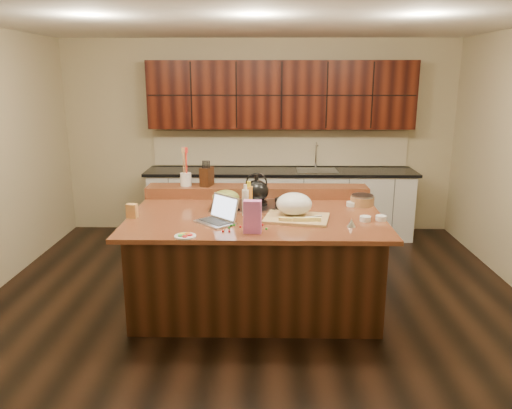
{
  "coord_description": "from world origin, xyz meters",
  "views": [
    {
      "loc": [
        0.08,
        -4.6,
        2.21
      ],
      "look_at": [
        0.0,
        0.05,
        1.0
      ],
      "focal_mm": 35.0,
      "sensor_mm": 36.0,
      "label": 1
    }
  ],
  "objects": [
    {
      "name": "pink_bag",
      "position": [
        -0.02,
        -0.59,
        1.06
      ],
      "size": [
        0.15,
        0.09,
        0.28
      ],
      "primitive_type": "cube",
      "rotation": [
        0.0,
        0.0,
        -0.07
      ],
      "color": "#DA66B8",
      "rests_on": "island"
    },
    {
      "name": "cooktop",
      "position": [
        0.0,
        0.3,
        0.94
      ],
      "size": [
        0.92,
        0.52,
        0.05
      ],
      "color": "gray",
      "rests_on": "island"
    },
    {
      "name": "gumdrop_9",
      "position": [
        0.02,
        -0.46,
        0.93
      ],
      "size": [
        0.02,
        0.02,
        0.02
      ],
      "primitive_type": "ellipsoid",
      "color": "#198C26",
      "rests_on": "island"
    },
    {
      "name": "gumdrop_12",
      "position": [
        -0.27,
        -0.57,
        0.93
      ],
      "size": [
        0.02,
        0.02,
        0.02
      ],
      "primitive_type": "ellipsoid",
      "color": "red",
      "rests_on": "island"
    },
    {
      "name": "gumdrop_11",
      "position": [
        -0.22,
        -0.48,
        0.93
      ],
      "size": [
        0.02,
        0.02,
        0.02
      ],
      "primitive_type": "ellipsoid",
      "color": "#198C26",
      "rests_on": "island"
    },
    {
      "name": "gumdrop_2",
      "position": [
        0.04,
        -0.55,
        0.93
      ],
      "size": [
        0.02,
        0.02,
        0.02
      ],
      "primitive_type": "ellipsoid",
      "color": "red",
      "rests_on": "island"
    },
    {
      "name": "gumdrop_5",
      "position": [
        -0.18,
        -0.4,
        0.93
      ],
      "size": [
        0.02,
        0.02,
        0.02
      ],
      "primitive_type": "ellipsoid",
      "color": "#198C26",
      "rests_on": "island"
    },
    {
      "name": "gumdrop_8",
      "position": [
        -0.13,
        -0.45,
        0.93
      ],
      "size": [
        0.02,
        0.02,
        0.02
      ],
      "primitive_type": "ellipsoid",
      "color": "red",
      "rests_on": "island"
    },
    {
      "name": "gumdrop_6",
      "position": [
        -0.21,
        -0.58,
        0.93
      ],
      "size": [
        0.02,
        0.02,
        0.02
      ],
      "primitive_type": "ellipsoid",
      "color": "red",
      "rests_on": "island"
    },
    {
      "name": "back_ledge",
      "position": [
        0.0,
        0.7,
        0.98
      ],
      "size": [
        2.4,
        0.3,
        0.12
      ],
      "primitive_type": "cube",
      "color": "black",
      "rests_on": "island"
    },
    {
      "name": "gumdrop_7",
      "position": [
        0.1,
        -0.51,
        0.93
      ],
      "size": [
        0.02,
        0.02,
        0.02
      ],
      "primitive_type": "ellipsoid",
      "color": "#198C26",
      "rests_on": "island"
    },
    {
      "name": "gumdrop_3",
      "position": [
        -0.27,
        -0.56,
        0.93
      ],
      "size": [
        0.02,
        0.02,
        0.02
      ],
      "primitive_type": "ellipsoid",
      "color": "#198C26",
      "rests_on": "island"
    },
    {
      "name": "gumdrop_10",
      "position": [
        0.05,
        -0.45,
        0.93
      ],
      "size": [
        0.02,
        0.02,
        0.02
      ],
      "primitive_type": "ellipsoid",
      "color": "red",
      "rests_on": "island"
    },
    {
      "name": "laptop",
      "position": [
        -0.33,
        -0.28,
        0.98
      ],
      "size": [
        0.43,
        0.43,
        0.24
      ],
      "rotation": [
        0.0,
        0.0,
        -0.79
      ],
      "color": "#B7B7BC",
      "rests_on": "island"
    },
    {
      "name": "utensil_crock",
      "position": [
        -0.78,
        0.7,
        1.11
      ],
      "size": [
        0.16,
        0.16,
        0.14
      ],
      "primitive_type": "cylinder",
      "rotation": [
        0.0,
        0.0,
        0.39
      ],
      "color": "white",
      "rests_on": "back_ledge"
    },
    {
      "name": "package_box",
      "position": [
        -1.15,
        -0.16,
        0.99
      ],
      "size": [
        0.1,
        0.08,
        0.13
      ],
      "primitive_type": "cube",
      "rotation": [
        0.0,
        0.0,
        -0.16
      ],
      "color": "#C68845",
      "rests_on": "island"
    },
    {
      "name": "ramekin_c",
      "position": [
        0.96,
        0.31,
        0.94
      ],
      "size": [
        0.13,
        0.13,
        0.04
      ],
      "primitive_type": "cylinder",
      "rotation": [
        0.0,
        0.0,
        0.37
      ],
      "color": "white",
      "rests_on": "island"
    },
    {
      "name": "gumdrop_4",
      "position": [
        0.07,
        -0.38,
        0.93
      ],
      "size": [
        0.02,
        0.02,
        0.02
      ],
      "primitive_type": "ellipsoid",
      "color": "red",
      "rests_on": "island"
    },
    {
      "name": "island",
      "position": [
        0.0,
        0.0,
        0.46
      ],
      "size": [
        2.4,
        1.6,
        0.92
      ],
      "color": "black",
      "rests_on": "ground"
    },
    {
      "name": "back_counter",
      "position": [
        0.3,
        2.23,
        0.98
      ],
      "size": [
        3.7,
        0.66,
        2.4
      ],
      "color": "silver",
      "rests_on": "ground"
    },
    {
      "name": "candy_plate",
      "position": [
        -0.57,
        -0.71,
        0.93
      ],
      "size": [
        0.24,
        0.24,
        0.01
      ],
      "primitive_type": "cylinder",
      "rotation": [
        0.0,
        0.0,
        -0.42
      ],
      "color": "white",
      "rests_on": "island"
    },
    {
      "name": "oil_bottle",
      "position": [
        -0.07,
        -0.01,
        1.06
      ],
      "size": [
        0.08,
        0.08,
        0.27
      ],
      "primitive_type": "cylinder",
      "rotation": [
        0.0,
        0.0,
        -0.13
      ],
      "color": "orange",
      "rests_on": "island"
    },
    {
      "name": "gumdrop_0",
      "position": [
        -0.01,
        -0.54,
        0.93
      ],
      "size": [
        0.02,
        0.02,
        0.02
      ],
      "primitive_type": "ellipsoid",
      "color": "red",
      "rests_on": "island"
    },
    {
      "name": "kettle",
      "position": [
        0.0,
        0.3,
        1.08
      ],
      "size": [
        0.31,
        0.31,
        0.22
      ],
      "primitive_type": "ellipsoid",
      "rotation": [
        0.0,
        0.0,
        0.32
      ],
      "color": "black",
      "rests_on": "cooktop"
    },
    {
      "name": "kitchen_timer",
      "position": [
        0.84,
        -0.4,
        0.96
      ],
      "size": [
        0.09,
        0.09,
        0.07
      ],
      "primitive_type": "cone",
      "rotation": [
        0.0,
        0.0,
        0.14
      ],
      "color": "silver",
      "rests_on": "island"
    },
    {
      "name": "ramekin_a",
      "position": [
        1.0,
        -0.22,
        0.94
      ],
      "size": [
        0.11,
        0.11,
        0.04
      ],
      "primitive_type": "cylinder",
      "rotation": [
        0.0,
        0.0,
        -0.14
      ],
      "color": "white",
      "rests_on": "island"
    },
    {
      "name": "ramekin_b",
      "position": [
        1.15,
        -0.2,
        0.94
      ],
      "size": [
        0.13,
        0.13,
        0.04
      ],
      "primitive_type": "cylinder",
      "rotation": [
        0.0,
        0.0,
        -0.42
      ],
      "color": "white",
      "rests_on": "island"
    },
    {
      "name": "wooden_tray",
      "position": [
        0.36,
        -0.13,
        1.02
      ],
      "size": [
        0.64,
        0.52,
        0.23
      ],
      "rotation": [
        0.0,
        0.0,
        -0.2
      ],
      "color": "tan",
      "rests_on": "island"
    },
    {
      "name": "room",
      "position": [
        0.0,
        0.0,
        1.35
      ],
      "size": [
        5.52,
        5.02,
        2.72
      ],
      "color": "black",
      "rests_on": "ground"
    },
    {
      "name": "gumdrop_1",
      "position": [
        -0.21,
        -0.41,
        0.93
      ],
      "size": [
        0.02,
        0.02,
        0.02
      ],
      "primitive_type": "ellipsoid",
      "color": "#198C26",
      "rests_on": "island"
    },
    {
      "name": "knife_block",
      "position": [
        -0.55,
        0.7,
        1.14
      ],
      "size": [
        0.15,
        0.19,
        0.2
      ],
      "primitive_type": "cube",
      "rotation": [
        0.0,
        0.0,
        -0.33
      ],
      "color": "black",
      "rests_on": "back_ledge"
    },
    {
      "name": "vinegar_bottle",
      "position": [
        -0.1,
        -0.05,
        1.04
      ],
      "size": [
        0.08,
        0.08,
        0.25
      ],
      "primitive_type": "cylinder",
      "rotation": [
        0.0,
        0.0,
        -0.22
      ],
      "color": "silver",
      "rests_on": "island"
    },
    {
      "name": "strainer_bowl",
      "position": [
        1.08,
        0.35,
        0.97
      ],
      "size": [
        0.28,
        0.28,
        0.09
      ],
      "primitive_type": "cylinder",
      "rotation": [
        0.0,
        0.0,
        0.18
      ],
      "color": "#996B3F",
      "rests_on": "island"
    },
    {
      "name": "green_bowl",
      "position": [
        -0.3,
        0.17,
        1.04
      ],
      "size": [
        0.28,
        0.28,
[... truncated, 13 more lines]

